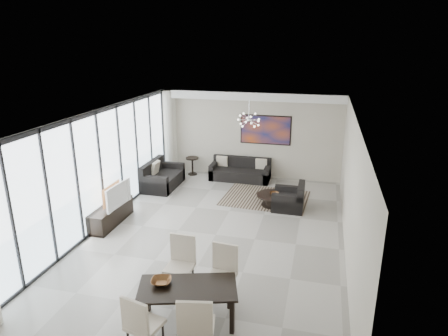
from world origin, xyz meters
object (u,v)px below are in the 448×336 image
(sofa_main, at_px, (240,172))
(television, at_px, (115,195))
(tv_console, at_px, (111,214))
(coffee_table, at_px, (273,199))
(dining_table, at_px, (188,292))

(sofa_main, bearing_deg, television, -119.90)
(tv_console, xyz_separation_m, television, (0.16, 0.01, 0.55))
(sofa_main, relative_size, tv_console, 1.24)
(coffee_table, relative_size, television, 0.91)
(sofa_main, xyz_separation_m, television, (-2.35, -4.09, 0.55))
(coffee_table, bearing_deg, dining_table, -98.07)
(tv_console, bearing_deg, sofa_main, 58.52)
(tv_console, distance_m, television, 0.57)
(coffee_table, distance_m, tv_console, 4.43)
(sofa_main, height_order, tv_console, sofa_main)
(coffee_table, xyz_separation_m, tv_console, (-3.87, -2.16, 0.06))
(tv_console, bearing_deg, coffee_table, 29.10)
(sofa_main, distance_m, tv_console, 4.81)
(sofa_main, bearing_deg, tv_console, -121.48)
(coffee_table, bearing_deg, tv_console, -150.90)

